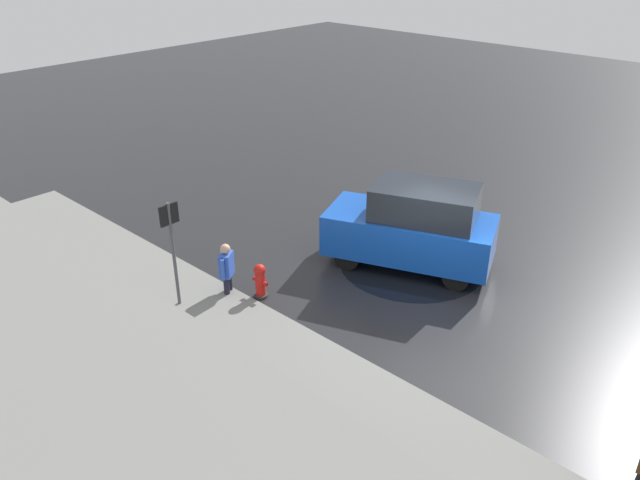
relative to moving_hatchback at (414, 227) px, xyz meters
The scene contains 8 objects.
ground_plane 1.95m from the moving_hatchback, 141.80° to the left, with size 60.00×60.00×0.00m, color black.
kerb_strip 5.48m from the moving_hatchback, 104.01° to the left, with size 24.00×3.20×0.04m, color slate.
moving_hatchback is the anchor object (origin of this frame).
fire_hydrant 3.83m from the moving_hatchback, 64.64° to the left, with size 0.42×0.31×0.80m.
pedestrian 4.43m from the moving_hatchback, 59.26° to the left, with size 0.39×0.50×1.22m.
metal_railing 7.44m from the moving_hatchback, 105.73° to the left, with size 9.43×0.04×1.05m.
sign_post 5.54m from the moving_hatchback, 61.08° to the left, with size 0.07×0.44×2.40m.
puddle_patch 1.02m from the moving_hatchback, 118.27° to the right, with size 3.46×3.46×0.01m, color black.
Camera 1 is at (-5.94, 10.12, 7.40)m, focal length 35.00 mm.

